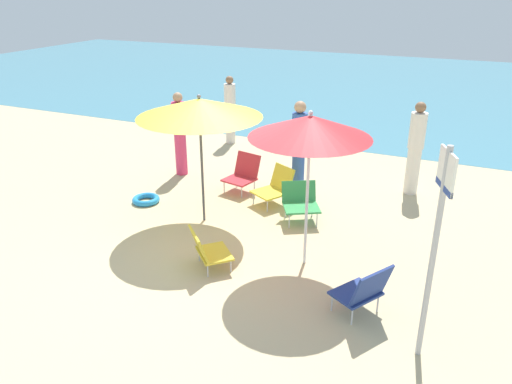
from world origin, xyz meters
name	(u,v)px	position (x,y,z in m)	size (l,w,h in m)	color
ground_plane	(216,241)	(0.00, 0.00, 0.00)	(40.00, 40.00, 0.00)	#CCB789
sea_water	(383,85)	(0.00, 13.09, 0.00)	(40.00, 16.00, 0.01)	teal
umbrella_yellow	(199,108)	(-0.51, 0.55, 1.87)	(1.92, 1.92, 2.07)	#4C4C51
umbrella_red	(310,127)	(1.43, -0.06, 1.95)	(1.57, 1.57, 2.16)	silver
beach_chair_a	(300,201)	(0.91, 1.20, 0.33)	(0.77, 0.77, 0.61)	#33934C
beach_chair_b	(243,173)	(-0.46, 1.95, 0.35)	(0.63, 0.67, 0.68)	red
beach_chair_c	(275,186)	(0.30, 1.64, 0.32)	(0.74, 0.78, 0.65)	gold
beach_chair_d	(364,290)	(2.43, -0.94, 0.36)	(0.71, 0.72, 0.69)	navy
beach_chair_e	(207,249)	(0.26, -0.73, 0.29)	(0.72, 0.72, 0.57)	gold
person_a	(299,146)	(0.48, 2.30, 0.88)	(0.27, 0.27, 1.70)	#2D519E
person_b	(180,133)	(-1.97, 2.23, 0.85)	(0.27, 0.27, 1.66)	#DB3866
person_c	(415,148)	(2.41, 3.09, 0.86)	(0.29, 0.29, 1.70)	silver
person_d	(230,110)	(-2.01, 4.51, 0.81)	(0.27, 0.27, 1.59)	silver
warning_sign	(437,230)	(3.13, -1.33, 1.46)	(0.18, 0.40, 2.30)	#ADADB2
swim_ring	(146,200)	(-1.80, 0.75, 0.05)	(0.48, 0.48, 0.10)	#238CD8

